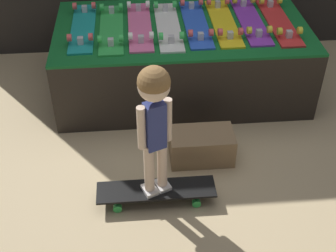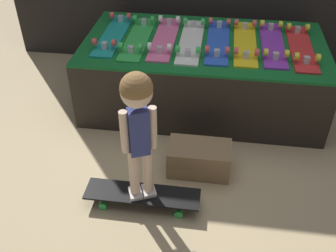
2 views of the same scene
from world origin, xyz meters
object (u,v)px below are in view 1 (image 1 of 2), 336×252
at_px(skateboard_red_on_rack, 279,21).
at_px(skateboard_on_floor, 156,191).
at_px(skateboard_blue_on_rack, 196,23).
at_px(child, 154,109).
at_px(skateboard_white_on_rack, 168,25).
at_px(skateboard_yellow_on_rack, 223,21).
at_px(skateboard_teal_on_rack, 83,27).
at_px(skateboard_green_on_rack, 111,28).
at_px(skateboard_pink_on_rack, 140,25).
at_px(storage_box, 201,146).
at_px(skateboard_purple_on_rack, 250,20).

height_order(skateboard_red_on_rack, skateboard_on_floor, skateboard_red_on_rack).
height_order(skateboard_blue_on_rack, child, child).
xyz_separation_m(skateboard_white_on_rack, skateboard_yellow_on_rack, (0.42, 0.03, 0.00)).
relative_size(skateboard_teal_on_rack, skateboard_white_on_rack, 1.00).
xyz_separation_m(skateboard_blue_on_rack, skateboard_red_on_rack, (0.63, -0.02, 0.00)).
height_order(skateboard_green_on_rack, skateboard_white_on_rack, same).
bearing_deg(skateboard_pink_on_rack, skateboard_red_on_rack, -0.88).
xyz_separation_m(skateboard_on_floor, storage_box, (0.33, 0.36, 0.03)).
height_order(skateboard_pink_on_rack, child, child).
bearing_deg(skateboard_yellow_on_rack, skateboard_blue_on_rack, -179.97).
distance_m(skateboard_yellow_on_rack, skateboard_purple_on_rack, 0.21).
relative_size(skateboard_teal_on_rack, skateboard_pink_on_rack, 1.00).
bearing_deg(skateboard_red_on_rack, skateboard_white_on_rack, -179.71).
distance_m(skateboard_yellow_on_rack, storage_box, 1.03).
bearing_deg(skateboard_on_floor, skateboard_green_on_rack, 101.61).
bearing_deg(skateboard_yellow_on_rack, skateboard_on_floor, -115.92).
relative_size(skateboard_blue_on_rack, skateboard_on_floor, 1.10).
distance_m(skateboard_green_on_rack, skateboard_pink_on_rack, 0.21).
xyz_separation_m(skateboard_green_on_rack, skateboard_pink_on_rack, (0.21, 0.03, 0.00)).
bearing_deg(skateboard_blue_on_rack, storage_box, -93.87).
relative_size(skateboard_teal_on_rack, child, 0.93).
distance_m(skateboard_purple_on_rack, storage_box, 1.11).
bearing_deg(skateboard_teal_on_rack, skateboard_yellow_on_rack, -0.31).
bearing_deg(skateboard_green_on_rack, skateboard_pink_on_rack, 7.23).
bearing_deg(storage_box, skateboard_yellow_on_rack, 72.83).
height_order(skateboard_purple_on_rack, child, child).
xyz_separation_m(skateboard_purple_on_rack, storage_box, (-0.48, -0.88, -0.47)).
distance_m(skateboard_red_on_rack, skateboard_on_floor, 1.66).
bearing_deg(skateboard_red_on_rack, child, -130.17).
distance_m(skateboard_green_on_rack, child, 1.23).
distance_m(skateboard_white_on_rack, skateboard_purple_on_rack, 0.63).
bearing_deg(skateboard_yellow_on_rack, skateboard_purple_on_rack, 2.73).
height_order(skateboard_teal_on_rack, skateboard_purple_on_rack, same).
bearing_deg(storage_box, skateboard_purple_on_rack, 61.44).
bearing_deg(skateboard_purple_on_rack, skateboard_white_on_rack, -176.72).
bearing_deg(skateboard_yellow_on_rack, storage_box, -107.17).
relative_size(skateboard_pink_on_rack, skateboard_purple_on_rack, 1.00).
distance_m(skateboard_white_on_rack, skateboard_on_floor, 1.32).
height_order(skateboard_red_on_rack, storage_box, skateboard_red_on_rack).
bearing_deg(skateboard_pink_on_rack, child, -88.36).
xyz_separation_m(skateboard_purple_on_rack, child, (-0.81, -1.24, 0.11)).
relative_size(skateboard_teal_on_rack, skateboard_on_floor, 1.10).
relative_size(skateboard_blue_on_rack, skateboard_yellow_on_rack, 1.00).
bearing_deg(skateboard_white_on_rack, skateboard_red_on_rack, 0.29).
bearing_deg(child, skateboard_blue_on_rack, 50.21).
distance_m(skateboard_teal_on_rack, skateboard_white_on_rack, 0.63).
bearing_deg(skateboard_white_on_rack, child, -98.31).
xyz_separation_m(skateboard_white_on_rack, skateboard_blue_on_rack, (0.21, 0.03, 0.00)).
bearing_deg(skateboard_blue_on_rack, skateboard_green_on_rack, -177.08).
xyz_separation_m(skateboard_yellow_on_rack, skateboard_on_floor, (-0.60, -1.23, -0.50)).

